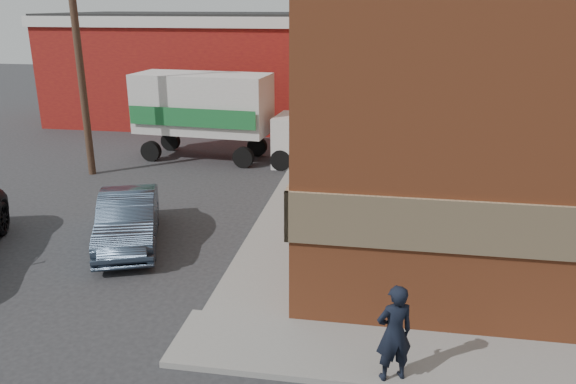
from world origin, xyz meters
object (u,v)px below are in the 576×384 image
at_px(man, 394,333).
at_px(box_truck, 219,111).
at_px(utility_pole, 77,43).
at_px(sedan, 128,219).
at_px(warehouse, 213,67).
at_px(brick_building, 565,52).

distance_m(man, box_truck, 15.02).
height_order(utility_pole, sedan, utility_pole).
xyz_separation_m(warehouse, sedan, (2.67, -16.80, -2.13)).
height_order(warehouse, man, warehouse).
distance_m(warehouse, sedan, 17.14).
distance_m(brick_building, warehouse, 18.30).
bearing_deg(sedan, warehouse, 78.34).
bearing_deg(brick_building, sedan, -153.89).
xyz_separation_m(warehouse, man, (9.50, -21.55, -1.83)).
bearing_deg(sedan, brick_building, 5.42).
bearing_deg(man, warehouse, -89.26).
bearing_deg(man, box_truck, -85.94).
height_order(utility_pole, man, utility_pole).
bearing_deg(warehouse, sedan, -80.98).
height_order(brick_building, box_truck, brick_building).
height_order(brick_building, utility_pole, brick_building).
distance_m(utility_pole, box_truck, 5.73).
distance_m(utility_pole, man, 15.70).
relative_size(brick_building, utility_pole, 2.03).
bearing_deg(box_truck, utility_pole, -141.48).
bearing_deg(utility_pole, man, -43.80).
height_order(warehouse, sedan, warehouse).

